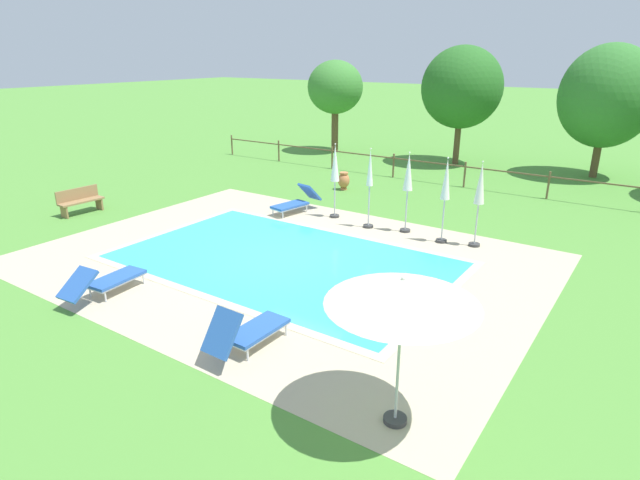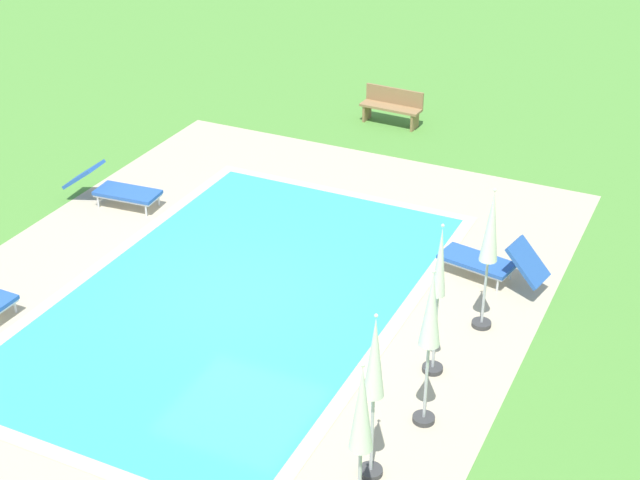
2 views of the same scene
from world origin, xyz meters
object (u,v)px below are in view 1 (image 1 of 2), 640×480
sun_lounger_north_far (106,280)px  tree_far_east (607,96)px  patio_umbrella_closed_row_west (335,168)px  patio_umbrella_closed_row_centre (446,186)px  wooden_bench_lawn_side (80,200)px  sun_lounger_north_mid (248,331)px  tree_west_mid (335,88)px  patio_umbrella_closed_row_mid_east (408,178)px  terracotta_urn_near_fence (344,180)px  patio_umbrella_open_foreground (403,293)px  patio_umbrella_closed_row_east (480,189)px  sun_lounger_north_near_steps (296,202)px  patio_umbrella_closed_row_mid_west (370,178)px  tree_centre (462,88)px

sun_lounger_north_far → tree_far_east: bearing=69.6°
patio_umbrella_closed_row_west → patio_umbrella_closed_row_centre: 3.94m
tree_far_east → wooden_bench_lawn_side: bearing=-130.4°
sun_lounger_north_mid → tree_west_mid: (-9.92, 18.37, 3.07)m
sun_lounger_north_far → patio_umbrella_closed_row_mid_east: size_ratio=0.82×
patio_umbrella_closed_row_mid_east → terracotta_urn_near_fence: size_ratio=3.46×
patio_umbrella_closed_row_mid_east → terracotta_urn_near_fence: (-4.36, 3.40, -1.33)m
sun_lounger_north_far → patio_umbrella_open_foreground: (7.42, -0.21, 1.78)m
patio_umbrella_closed_row_east → tree_west_mid: tree_west_mid is taller
patio_umbrella_closed_row_west → tree_west_mid: size_ratio=0.51×
sun_lounger_north_near_steps → sun_lounger_north_far: 7.74m
sun_lounger_north_near_steps → patio_umbrella_closed_row_mid_east: 4.28m
wooden_bench_lawn_side → tree_far_east: tree_far_east is taller
patio_umbrella_closed_row_west → patio_umbrella_closed_row_mid_west: (1.48, -0.32, -0.08)m
tree_west_mid → patio_umbrella_closed_row_centre: bearing=-45.2°
patio_umbrella_open_foreground → tree_west_mid: size_ratio=0.49×
patio_umbrella_closed_row_east → sun_lounger_north_near_steps: bearing=-178.2°
patio_umbrella_closed_row_east → sun_lounger_north_mid: bearing=-101.8°
sun_lounger_north_near_steps → wooden_bench_lawn_side: (-6.08, -4.27, 0.08)m
tree_west_mid → tree_centre: bearing=4.9°
patio_umbrella_closed_row_mid_east → terracotta_urn_near_fence: patio_umbrella_closed_row_mid_east is taller
patio_umbrella_open_foreground → patio_umbrella_closed_row_centre: size_ratio=0.95×
patio_umbrella_closed_row_centre → patio_umbrella_closed_row_east: bearing=13.6°
tree_west_mid → tree_far_east: 13.04m
sun_lounger_north_far → patio_umbrella_closed_row_west: 8.19m
patio_umbrella_open_foreground → patio_umbrella_closed_row_mid_west: (-4.91, 7.91, -0.53)m
sun_lounger_north_mid → terracotta_urn_near_fence: bearing=113.6°
patio_umbrella_open_foreground → terracotta_urn_near_fence: size_ratio=3.32×
patio_umbrella_closed_row_west → patio_umbrella_closed_row_centre: patio_umbrella_closed_row_centre is taller
sun_lounger_north_mid → tree_far_east: 20.06m
sun_lounger_north_mid → terracotta_urn_near_fence: sun_lounger_north_mid is taller
sun_lounger_north_far → terracotta_urn_near_fence: bearing=93.5°
sun_lounger_north_near_steps → tree_centre: 11.85m
sun_lounger_north_mid → tree_centre: bearing=99.3°
patio_umbrella_open_foreground → tree_far_east: tree_far_east is taller
tree_far_east → terracotta_urn_near_fence: bearing=-134.0°
sun_lounger_north_mid → wooden_bench_lawn_side: bearing=162.4°
patio_umbrella_closed_row_mid_west → tree_west_mid: bearing=127.3°
sun_lounger_north_mid → patio_umbrella_closed_row_east: bearing=78.2°
wooden_bench_lawn_side → patio_umbrella_closed_row_mid_east: bearing=24.0°
sun_lounger_north_far → patio_umbrella_closed_row_east: (5.87, 7.93, 1.32)m
sun_lounger_north_far → patio_umbrella_closed_row_east: patio_umbrella_closed_row_east is taller
patio_umbrella_closed_row_centre → patio_umbrella_closed_row_mid_east: bearing=168.3°
tree_centre → wooden_bench_lawn_side: bearing=-116.0°
patio_umbrella_closed_row_mid_east → sun_lounger_north_near_steps: bearing=-176.6°
patio_umbrella_closed_row_mid_west → wooden_bench_lawn_side: bearing=-154.7°
patio_umbrella_closed_row_centre → sun_lounger_north_far: bearing=-122.8°
patio_umbrella_closed_row_mid_west → sun_lounger_north_near_steps: bearing=179.3°
sun_lounger_north_mid → wooden_bench_lawn_side: size_ratio=1.20×
sun_lounger_north_mid → tree_west_mid: 21.10m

